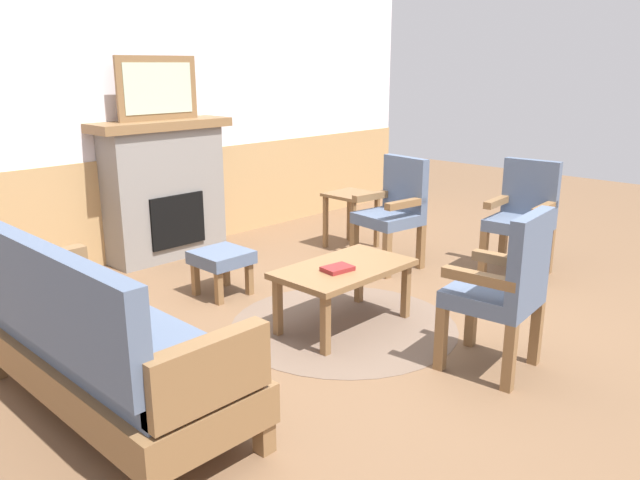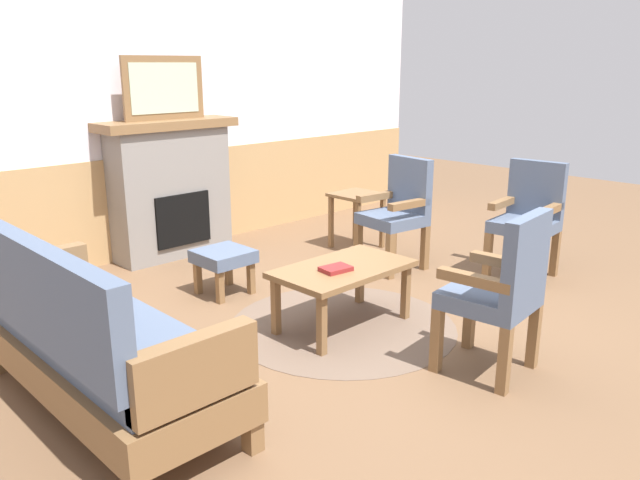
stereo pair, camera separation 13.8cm
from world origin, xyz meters
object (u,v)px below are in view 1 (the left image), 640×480
coffee_table (344,273)px  armchair_front_left (505,285)px  footstool (222,260)px  armchair_near_fireplace (523,213)px  framed_picture (158,88)px  couch (101,344)px  side_table (351,205)px  book_on_table (338,269)px  fireplace (165,189)px  armchair_by_window_left (394,208)px

coffee_table → armchair_front_left: armchair_front_left is taller
footstool → armchair_near_fireplace: bearing=-33.9°
framed_picture → footstool: size_ratio=2.00×
framed_picture → couch: size_ratio=0.44×
coffee_table → side_table: side_table is taller
side_table → book_on_table: bearing=-141.5°
book_on_table → armchair_front_left: armchair_front_left is taller
coffee_table → armchair_near_fireplace: (1.93, -0.33, 0.15)m
footstool → coffee_table: bearing=-79.4°
couch → footstool: 1.80m
couch → side_table: size_ratio=3.27×
footstool → side_table: (1.71, 0.14, 0.15)m
side_table → armchair_front_left: bearing=-119.9°
couch → book_on_table: couch is taller
coffee_table → fireplace: bearing=88.2°
coffee_table → side_table: bearing=39.6°
couch → coffee_table: bearing=-4.2°
armchair_by_window_left → fireplace: bearing=126.1°
coffee_table → book_on_table: size_ratio=4.86×
armchair_near_fireplace → armchair_front_left: same height
fireplace → couch: (-1.79, -2.17, -0.26)m
armchair_near_fireplace → armchair_by_window_left: size_ratio=1.00×
framed_picture → coffee_table: framed_picture is taller
armchair_by_window_left → side_table: (0.19, 0.66, -0.10)m
armchair_by_window_left → coffee_table: bearing=-156.2°
armchair_near_fireplace → side_table: 1.64m
armchair_by_window_left → side_table: 0.70m
fireplace → couch: size_ratio=0.72×
book_on_table → armchair_by_window_left: bearing=23.5°
fireplace → footstool: (-0.28, -1.19, -0.37)m
book_on_table → side_table: size_ratio=0.36×
couch → coffee_table: (1.71, -0.13, -0.01)m
framed_picture → book_on_table: 2.59m
armchair_front_left → footstool: bearing=99.3°
fireplace → armchair_front_left: fireplace is taller
framed_picture → armchair_front_left: framed_picture is taller
coffee_table → side_table: size_ratio=1.75×
fireplace → book_on_table: 2.35m
footstool → armchair_by_window_left: 1.63m
coffee_table → book_on_table: (-0.11, -0.04, 0.07)m
framed_picture → armchair_by_window_left: bearing=-53.9°
side_table → footstool: bearing=-175.2°
coffee_table → armchair_near_fireplace: bearing=-9.8°
framed_picture → couch: (-1.79, -2.17, -1.16)m
coffee_table → armchair_near_fireplace: size_ratio=0.98×
couch → armchair_front_left: (1.87, -1.23, 0.14)m
fireplace → footstool: size_ratio=3.25×
fireplace → side_table: bearing=-36.2°
footstool → armchair_front_left: size_ratio=0.41×
coffee_table → side_table: 1.96m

